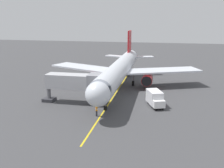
% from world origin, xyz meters
% --- Properties ---
extents(ground_plane, '(220.00, 220.00, 0.00)m').
position_xyz_m(ground_plane, '(0.00, 0.00, 0.00)').
color(ground_plane, '#424244').
extents(apron_lead_in_line, '(1.08, 40.00, 0.01)m').
position_xyz_m(apron_lead_in_line, '(0.54, 6.83, 0.01)').
color(apron_lead_in_line, yellow).
rests_on(apron_lead_in_line, ground).
extents(airplane, '(34.80, 40.26, 11.50)m').
position_xyz_m(airplane, '(0.54, 0.55, 4.00)').
color(airplane, silver).
rests_on(airplane, ground).
extents(jet_bridge, '(11.43, 3.26, 5.40)m').
position_xyz_m(jet_bridge, '(5.68, 11.94, 3.76)').
color(jet_bridge, '#B7B7BC').
rests_on(jet_bridge, ground).
extents(ground_crew_marshaller, '(0.41, 0.47, 1.71)m').
position_xyz_m(ground_crew_marshaller, '(0.92, 17.22, 0.89)').
color(ground_crew_marshaller, '#23232D').
rests_on(ground_crew_marshaller, ground).
extents(box_truck_near_nose, '(3.25, 4.97, 2.62)m').
position_xyz_m(box_truck_near_nose, '(1.52, -13.31, 1.39)').
color(box_truck_near_nose, '#2D3899').
rests_on(box_truck_near_nose, ground).
extents(box_truck_portside, '(3.53, 5.00, 2.62)m').
position_xyz_m(box_truck_portside, '(-7.54, 10.68, 1.39)').
color(box_truck_portside, white).
rests_on(box_truck_portside, ground).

